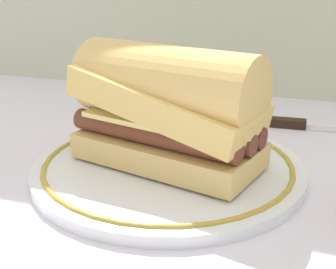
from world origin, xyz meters
name	(u,v)px	position (x,y,z in m)	size (l,w,h in m)	color
ground_plane	(149,186)	(0.00, 0.00, 0.00)	(1.50, 1.50, 0.00)	silver
plate	(168,167)	(0.01, 0.03, 0.01)	(0.29, 0.29, 0.01)	white
sausage_sandwich	(168,106)	(0.01, 0.03, 0.08)	(0.21, 0.14, 0.12)	#DFB96E
butter_knife	(309,126)	(0.15, 0.23, 0.00)	(0.15, 0.03, 0.01)	silver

